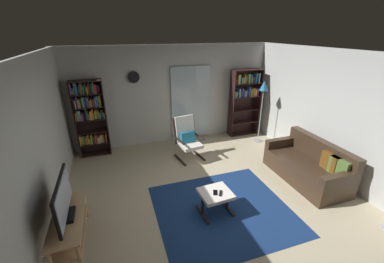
% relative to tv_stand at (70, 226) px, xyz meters
% --- Properties ---
extents(ground_plane, '(7.02, 7.02, 0.00)m').
position_rel_tv_stand_xyz_m(ground_plane, '(2.38, 0.22, -0.32)').
color(ground_plane, '#BFB18E').
extents(wall_back, '(5.60, 0.06, 2.60)m').
position_rel_tv_stand_xyz_m(wall_back, '(2.38, 3.12, 0.98)').
color(wall_back, silver).
rests_on(wall_back, ground).
extents(wall_left, '(0.06, 6.00, 2.60)m').
position_rel_tv_stand_xyz_m(wall_left, '(-0.32, 0.22, 0.98)').
color(wall_left, silver).
rests_on(wall_left, ground).
extents(wall_right, '(0.06, 6.00, 2.60)m').
position_rel_tv_stand_xyz_m(wall_right, '(5.08, 0.22, 0.98)').
color(wall_right, silver).
rests_on(wall_right, ground).
extents(glass_door_panel, '(1.10, 0.01, 2.00)m').
position_rel_tv_stand_xyz_m(glass_door_panel, '(2.85, 3.06, 0.73)').
color(glass_door_panel, silver).
extents(area_rug, '(2.30, 2.10, 0.01)m').
position_rel_tv_stand_xyz_m(area_rug, '(2.41, -0.05, -0.32)').
color(area_rug, navy).
rests_on(area_rug, ground).
extents(tv_stand, '(0.43, 1.18, 0.49)m').
position_rel_tv_stand_xyz_m(tv_stand, '(0.00, 0.00, 0.00)').
color(tv_stand, tan).
rests_on(tv_stand, ground).
extents(television, '(0.20, 0.99, 0.60)m').
position_rel_tv_stand_xyz_m(television, '(0.00, -0.01, 0.46)').
color(television, black).
rests_on(television, tv_stand).
extents(bookshelf_near_tv, '(0.72, 0.30, 1.88)m').
position_rel_tv_stand_xyz_m(bookshelf_near_tv, '(0.24, 2.88, 0.73)').
color(bookshelf_near_tv, black).
rests_on(bookshelf_near_tv, ground).
extents(bookshelf_near_sofa, '(0.87, 0.30, 1.93)m').
position_rel_tv_stand_xyz_m(bookshelf_near_sofa, '(4.42, 2.87, 0.84)').
color(bookshelf_near_sofa, black).
rests_on(bookshelf_near_sofa, ground).
extents(leather_sofa, '(0.85, 1.73, 0.84)m').
position_rel_tv_stand_xyz_m(leather_sofa, '(4.51, 0.25, -0.02)').
color(leather_sofa, '#37271B').
rests_on(leather_sofa, ground).
extents(lounge_armchair, '(0.66, 0.73, 1.02)m').
position_rel_tv_stand_xyz_m(lounge_armchair, '(2.41, 2.00, 0.21)').
color(lounge_armchair, black).
rests_on(lounge_armchair, ground).
extents(ottoman, '(0.55, 0.52, 0.41)m').
position_rel_tv_stand_xyz_m(ottoman, '(2.26, -0.06, 0.02)').
color(ottoman, white).
rests_on(ottoman, ground).
extents(tv_remote, '(0.11, 0.14, 0.02)m').
position_rel_tv_stand_xyz_m(tv_remote, '(2.32, -0.12, 0.10)').
color(tv_remote, black).
rests_on(tv_remote, ottoman).
extents(cell_phone, '(0.12, 0.16, 0.01)m').
position_rel_tv_stand_xyz_m(cell_phone, '(2.25, -0.07, 0.09)').
color(cell_phone, black).
rests_on(cell_phone, ottoman).
extents(floor_lamp_by_shelf, '(0.22, 0.22, 1.71)m').
position_rel_tv_stand_xyz_m(floor_lamp_by_shelf, '(4.58, 2.22, 1.11)').
color(floor_lamp_by_shelf, '#A5A5AD').
rests_on(floor_lamp_by_shelf, ground).
extents(wall_clock, '(0.29, 0.03, 0.29)m').
position_rel_tv_stand_xyz_m(wall_clock, '(1.36, 3.05, 1.53)').
color(wall_clock, silver).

